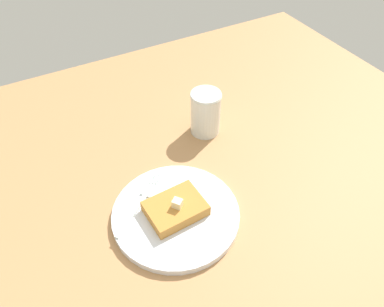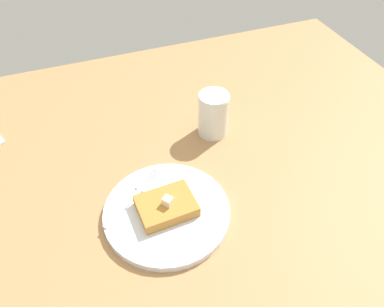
% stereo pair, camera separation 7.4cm
% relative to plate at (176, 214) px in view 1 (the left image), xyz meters
% --- Properties ---
extents(table_surface, '(1.26, 1.26, 0.02)m').
position_rel_plate_xyz_m(table_surface, '(-0.04, -0.09, -0.02)').
color(table_surface, '#AB7B4C').
rests_on(table_surface, ground).
extents(plate, '(0.23, 0.23, 0.01)m').
position_rel_plate_xyz_m(plate, '(0.00, 0.00, 0.00)').
color(plate, white).
rests_on(plate, table_surface).
extents(toast_slice_center, '(0.08, 0.11, 0.02)m').
position_rel_plate_xyz_m(toast_slice_center, '(0.00, 0.00, 0.02)').
color(toast_slice_center, '#BA7C34').
rests_on(toast_slice_center, plate).
extents(butter_pat_primary, '(0.02, 0.02, 0.02)m').
position_rel_plate_xyz_m(butter_pat_primary, '(-0.01, -0.00, 0.04)').
color(butter_pat_primary, '#F4E6B4').
rests_on(butter_pat_primary, toast_slice_center).
extents(fork, '(0.11, 0.14, 0.00)m').
position_rel_plate_xyz_m(fork, '(0.05, 0.04, 0.01)').
color(fork, silver).
rests_on(fork, plate).
extents(syrup_jar, '(0.07, 0.07, 0.10)m').
position_rel_plate_xyz_m(syrup_jar, '(0.18, -0.17, 0.04)').
color(syrup_jar, '#592409').
rests_on(syrup_jar, table_surface).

